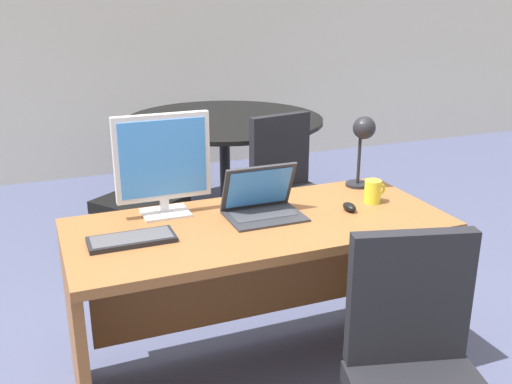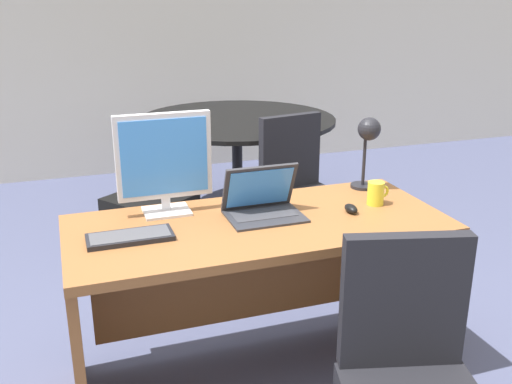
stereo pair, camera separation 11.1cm
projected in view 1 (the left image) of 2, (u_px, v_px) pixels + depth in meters
ground at (178, 248)px, 4.03m from camera, size 12.00×12.00×0.00m
back_wall at (116, 24)px, 5.33m from camera, size 10.00×0.10×2.80m
desk at (255, 264)px, 2.58m from camera, size 1.60×0.70×0.76m
monitor at (163, 161)px, 2.47m from camera, size 0.41×0.16×0.44m
laptop at (261, 200)px, 2.53m from camera, size 0.32×0.25×0.22m
keyboard at (132, 239)px, 2.26m from camera, size 0.33×0.14×0.02m
mouse at (349, 207)px, 2.58m from camera, size 0.05×0.08×0.04m
desk_lamp at (363, 137)px, 2.82m from camera, size 0.12×0.14×0.36m
coffee_mug at (373, 191)px, 2.67m from camera, size 0.11×0.08×0.11m
meeting_table at (225, 142)px, 4.42m from camera, size 1.48×1.48×0.79m
meeting_chair_near at (147, 209)px, 3.79m from camera, size 0.65×0.64×0.86m
meeting_chair_far at (293, 204)px, 3.79m from camera, size 0.56×0.57×0.94m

